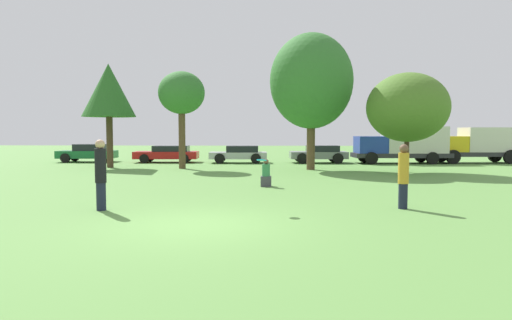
# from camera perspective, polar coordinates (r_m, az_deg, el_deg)

# --- Properties ---
(ground_plane) EXTENTS (120.00, 120.00, 0.00)m
(ground_plane) POSITION_cam_1_polar(r_m,az_deg,el_deg) (10.36, -7.48, -8.18)
(ground_plane) COLOR #5B8E42
(person_thrower) EXTENTS (0.30, 0.30, 1.91)m
(person_thrower) POSITION_cam_1_polar(r_m,az_deg,el_deg) (12.69, -19.18, -1.63)
(person_thrower) COLOR #191E33
(person_thrower) RESTS_ON ground
(person_catcher) EXTENTS (0.29, 0.29, 1.78)m
(person_catcher) POSITION_cam_1_polar(r_m,az_deg,el_deg) (12.90, 18.27, -1.85)
(person_catcher) COLOR #191E33
(person_catcher) RESTS_ON ground
(frisbee) EXTENTS (0.27, 0.27, 0.08)m
(frisbee) POSITION_cam_1_polar(r_m,az_deg,el_deg) (11.91, 0.72, -0.02)
(frisbee) COLOR #19B2D8
(bystander_sitting) EXTENTS (0.41, 0.34, 1.07)m
(bystander_sitting) POSITION_cam_1_polar(r_m,az_deg,el_deg) (17.35, 1.29, -1.95)
(bystander_sitting) COLOR #3F3F47
(bystander_sitting) RESTS_ON ground
(tree_0) EXTENTS (3.12, 3.12, 6.14)m
(tree_0) POSITION_cam_1_polar(r_m,az_deg,el_deg) (28.04, -18.25, 8.36)
(tree_0) COLOR #473323
(tree_0) RESTS_ON ground
(tree_1) EXTENTS (2.66, 2.66, 5.59)m
(tree_1) POSITION_cam_1_polar(r_m,az_deg,el_deg) (26.30, -9.46, 8.28)
(tree_1) COLOR brown
(tree_1) RESTS_ON ground
(tree_2) EXTENTS (4.62, 4.62, 7.59)m
(tree_2) POSITION_cam_1_polar(r_m,az_deg,el_deg) (25.43, 7.06, 9.90)
(tree_2) COLOR brown
(tree_2) RESTS_ON ground
(tree_3) EXTENTS (4.20, 4.20, 5.18)m
(tree_3) POSITION_cam_1_polar(r_m,az_deg,el_deg) (24.63, 18.74, 6.35)
(tree_3) COLOR #473323
(tree_3) RESTS_ON ground
(parked_car_green) EXTENTS (4.01, 2.05, 1.26)m
(parked_car_green) POSITION_cam_1_polar(r_m,az_deg,el_deg) (33.80, -20.56, 0.89)
(parked_car_green) COLOR #196633
(parked_car_green) RESTS_ON ground
(parked_car_red) EXTENTS (4.46, 2.08, 1.16)m
(parked_car_red) POSITION_cam_1_polar(r_m,az_deg,el_deg) (31.82, -11.18, 0.82)
(parked_car_red) COLOR red
(parked_car_red) RESTS_ON ground
(parked_car_silver) EXTENTS (3.99, 1.99, 1.18)m
(parked_car_silver) POSITION_cam_1_polar(r_m,az_deg,el_deg) (30.70, -2.14, 0.82)
(parked_car_silver) COLOR #B2B2B7
(parked_car_silver) RESTS_ON ground
(parked_car_grey) EXTENTS (3.94, 2.13, 1.20)m
(parked_car_grey) POSITION_cam_1_polar(r_m,az_deg,el_deg) (30.95, 8.07, 0.83)
(parked_car_grey) COLOR slate
(parked_car_grey) RESTS_ON ground
(delivery_truck_blue) EXTENTS (6.51, 2.55, 2.48)m
(delivery_truck_blue) POSITION_cam_1_polar(r_m,az_deg,el_deg) (31.85, 18.24, 1.98)
(delivery_truck_blue) COLOR #2D2D33
(delivery_truck_blue) RESTS_ON ground
(delivery_truck_yellow) EXTENTS (6.23, 2.41, 2.42)m
(delivery_truck_yellow) POSITION_cam_1_polar(r_m,az_deg,el_deg) (34.18, 26.69, 1.88)
(delivery_truck_yellow) COLOR #2D2D33
(delivery_truck_yellow) RESTS_ON ground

